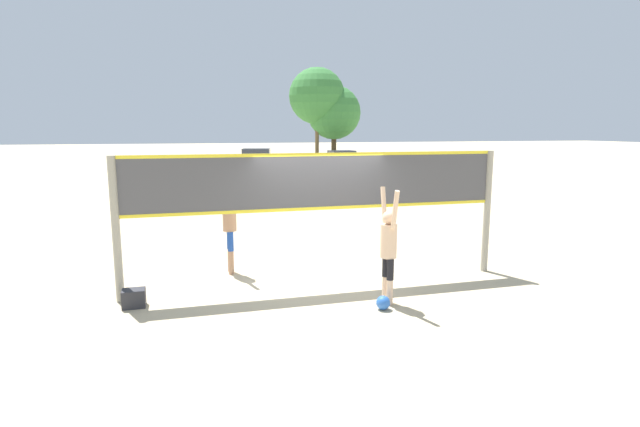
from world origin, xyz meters
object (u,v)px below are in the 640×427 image
(tree_right_cluster, at_px, (334,113))
(parked_car_near, at_px, (344,160))
(volleyball, at_px, (383,303))
(parked_car_mid, at_px, (259,160))
(player_blocker, at_px, (229,218))
(tree_left_cluster, at_px, (317,96))
(player_spiker, at_px, (389,244))
(volleyball_net, at_px, (320,195))
(gear_bag, at_px, (134,298))

(tree_right_cluster, bearing_deg, parked_car_near, -98.14)
(volleyball, height_order, parked_car_mid, parked_car_mid)
(player_blocker, xyz_separation_m, volleyball, (2.24, -2.85, -1.05))
(volleyball, relative_size, tree_right_cluster, 0.04)
(tree_right_cluster, bearing_deg, parked_car_mid, -147.95)
(volleyball, height_order, tree_left_cluster, tree_left_cluster)
(volleyball, xyz_separation_m, tree_right_cluster, (9.74, 34.78, 4.26))
(volleyball, height_order, tree_right_cluster, tree_right_cluster)
(player_spiker, height_order, volleyball, player_spiker)
(parked_car_near, bearing_deg, tree_right_cluster, 79.04)
(parked_car_near, distance_m, tree_right_cluster, 6.24)
(player_spiker, height_order, parked_car_mid, player_spiker)
(tree_left_cluster, xyz_separation_m, tree_right_cluster, (1.56, 0.11, -1.37))
(player_spiker, bearing_deg, tree_left_cluster, -13.08)
(parked_car_mid, bearing_deg, tree_left_cluster, 51.25)
(volleyball_net, height_order, tree_right_cluster, tree_right_cluster)
(parked_car_near, distance_m, parked_car_mid, 6.61)
(volleyball, bearing_deg, tree_right_cluster, 74.35)
(gear_bag, bearing_deg, parked_car_mid, 77.44)
(parked_car_mid, height_order, tree_right_cluster, tree_right_cluster)
(volleyball_net, relative_size, parked_car_mid, 1.54)
(volleyball, distance_m, parked_car_near, 31.20)
(player_spiker, height_order, parked_car_near, player_spiker)
(gear_bag, bearing_deg, volleyball_net, 6.02)
(volleyball_net, xyz_separation_m, parked_car_mid, (3.09, 28.62, -1.06))
(volleyball_net, relative_size, tree_left_cluster, 0.90)
(player_blocker, xyz_separation_m, parked_car_mid, (4.68, 27.36, -0.48))
(gear_bag, distance_m, tree_left_cluster, 36.03)
(volleyball_net, xyz_separation_m, player_blocker, (-1.59, 1.26, -0.58))
(volleyball_net, height_order, gear_bag, volleyball_net)
(player_spiker, xyz_separation_m, player_blocker, (-2.43, 2.58, 0.12))
(player_blocker, height_order, gear_bag, player_blocker)
(volleyball, xyz_separation_m, parked_car_near, (9.04, 29.85, 0.49))
(volleyball, relative_size, tree_left_cluster, 0.03)
(gear_bag, height_order, parked_car_mid, parked_car_mid)
(parked_car_mid, relative_size, tree_right_cluster, 0.71)
(parked_car_near, xyz_separation_m, parked_car_mid, (-6.59, 0.36, 0.08))
(tree_right_cluster, bearing_deg, player_blocker, -110.56)
(volleyball_net, xyz_separation_m, volleyball, (0.65, -1.59, -1.62))
(volleyball_net, relative_size, tree_right_cluster, 1.10)
(parked_car_near, bearing_deg, player_spiker, -109.47)
(volleyball_net, height_order, parked_car_mid, volleyball_net)
(player_blocker, relative_size, tree_left_cluster, 0.27)
(volleyball_net, bearing_deg, parked_car_near, 71.08)
(gear_bag, height_order, tree_right_cluster, tree_right_cluster)
(volleyball_net, xyz_separation_m, gear_bag, (-3.36, -0.35, -1.59))
(player_spiker, bearing_deg, gear_bag, 77.08)
(parked_car_mid, xyz_separation_m, tree_left_cluster, (5.74, 4.46, 5.07))
(gear_bag, xyz_separation_m, tree_left_cluster, (12.20, 33.44, 5.60))
(tree_left_cluster, bearing_deg, parked_car_mid, -142.15)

